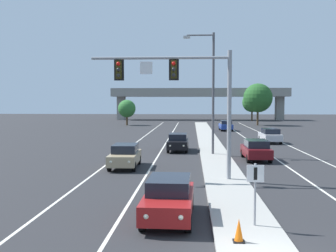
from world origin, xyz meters
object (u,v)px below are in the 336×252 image
Objects in this scene: car_oncoming_black at (178,142)px; tree_far_right_c at (252,102)px; car_oncoming_red at (169,198)px; car_receding_blue at (226,125)px; overhead_signal_mast at (184,86)px; car_oncoming_tan at (125,156)px; tree_far_right_a at (258,98)px; car_receding_darkred at (256,150)px; street_lamp_median at (211,86)px; car_receding_silver at (270,135)px; tree_far_left_b at (127,109)px; median_sign_post at (255,185)px; traffic_cone_median_nose at (239,231)px.

car_oncoming_black is 59.31m from tree_far_right_c.
car_oncoming_red and car_receding_blue have the same top height.
car_oncoming_red is (-0.43, -7.39, -4.54)m from overhead_signal_mast.
tree_far_right_c is at bearing 74.48° from car_oncoming_tan.
tree_far_right_a is (13.67, 39.97, 4.33)m from car_oncoming_black.
car_receding_darkred is at bearing 22.76° from car_oncoming_tan.
street_lamp_median is 1.27× the size of tree_far_right_a.
car_oncoming_tan and car_receding_silver have the same top height.
tree_far_right_c is (14.82, 78.37, 3.46)m from car_oncoming_red.
overhead_signal_mast is 11.02m from street_lamp_median.
street_lamp_median is 10.15m from car_oncoming_tan.
tree_far_left_b reaches higher than car_oncoming_red.
median_sign_post reaches higher than traffic_cone_median_nose.
tree_far_right_c is (8.69, 31.68, 3.46)m from car_receding_blue.
car_receding_blue is 0.69× the size of tree_far_right_c.
car_receding_darkred and car_receding_silver have the same top height.
median_sign_post is 0.49× the size of car_receding_silver.
street_lamp_median is 2.23× the size of car_receding_darkred.
traffic_cone_median_nose is (-3.79, -49.53, -0.31)m from car_receding_blue.
car_oncoming_tan is 0.57× the size of tree_far_right_a.
street_lamp_median reaches higher than median_sign_post.
car_receding_silver is (8.99, 21.45, -4.54)m from overhead_signal_mast.
car_oncoming_tan is (-4.10, 4.41, -4.54)m from overhead_signal_mast.
car_receding_darkred is 30.92m from car_receding_blue.
overhead_signal_mast reaches higher than car_oncoming_tan.
car_oncoming_black and car_receding_darkred have the same top height.
car_oncoming_tan is at bearing -80.96° from tree_far_left_b.
tree_far_right_a is at bearing 71.00° from car_oncoming_tan.
traffic_cone_median_nose is (-7.08, -31.67, -0.31)m from car_receding_silver.
tree_far_right_c is at bearing 78.35° from street_lamp_median.
car_receding_blue is at bearing 85.62° from traffic_cone_median_nose.
overhead_signal_mast is at bearing -47.09° from car_oncoming_tan.
tree_far_right_c is (9.00, 62.60, 3.46)m from car_receding_darkred.
car_receding_silver is at bearing 71.91° from car_oncoming_red.
car_receding_darkred is 18.94m from traffic_cone_median_nose.
car_receding_silver is 0.69× the size of tree_far_right_c.
car_oncoming_red reaches higher than traffic_cone_median_nose.
car_receding_silver is at bearing 74.59° from car_receding_darkred.
street_lamp_median is 6.50m from car_receding_darkred.
tree_far_right_a is (13.32, 61.12, 4.33)m from car_oncoming_red.
car_oncoming_black is at bearing 96.42° from traffic_cone_median_nose.
median_sign_post reaches higher than car_oncoming_red.
median_sign_post is at bearing -88.01° from street_lamp_median.
car_receding_blue is at bearing 74.31° from car_oncoming_tan.
tree_far_right_a is at bearing 3.17° from tree_far_left_b.
car_oncoming_tan is 69.18m from tree_far_right_c.
tree_far_left_b is at bearing 105.82° from car_oncoming_black.
car_oncoming_black is 0.68× the size of tree_far_right_c.
car_receding_silver is 32.46m from traffic_cone_median_nose.
tree_far_right_a reaches higher than overhead_signal_mast.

